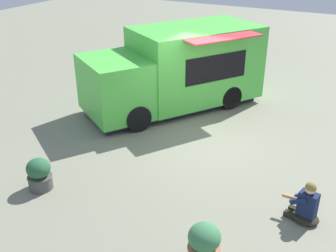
{
  "coord_description": "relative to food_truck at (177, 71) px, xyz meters",
  "views": [
    {
      "loc": [
        9.02,
        3.69,
        5.0
      ],
      "look_at": [
        2.0,
        -0.03,
        1.13
      ],
      "focal_mm": 43.04,
      "sensor_mm": 36.0,
      "label": 1
    }
  ],
  "objects": [
    {
      "name": "ground_plane",
      "position": [
        1.49,
        1.55,
        -1.15
      ],
      "size": [
        40.0,
        40.0,
        0.0
      ],
      "primitive_type": "plane",
      "color": "gray"
    },
    {
      "name": "food_truck",
      "position": [
        0.0,
        0.0,
        0.0
      ],
      "size": [
        5.69,
        4.82,
        2.42
      ],
      "color": "#51C945",
      "rests_on": "ground_plane"
    },
    {
      "name": "person_customer",
      "position": [
        3.86,
        4.66,
        -0.82
      ],
      "size": [
        0.55,
        0.8,
        0.86
      ],
      "color": "black",
      "rests_on": "ground_plane"
    },
    {
      "name": "planter_flowering_near",
      "position": [
        5.41,
        -0.55,
        -0.8
      ],
      "size": [
        0.53,
        0.53,
        0.71
      ],
      "color": "#4A4D47",
      "rests_on": "ground_plane"
    },
    {
      "name": "planter_flowering_far",
      "position": [
        5.74,
        3.39,
        -0.78
      ],
      "size": [
        0.56,
        0.56,
        0.75
      ],
      "color": "#AB6E48",
      "rests_on": "ground_plane"
    }
  ]
}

